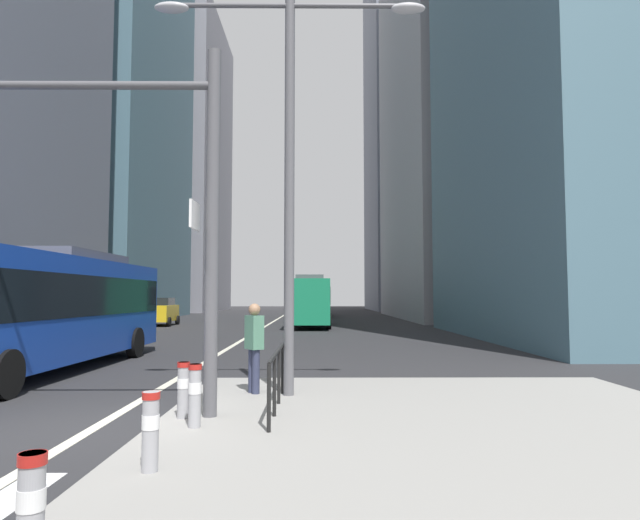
% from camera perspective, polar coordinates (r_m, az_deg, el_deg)
% --- Properties ---
extents(ground_plane, '(160.00, 160.00, 0.00)m').
position_cam_1_polar(ground_plane, '(29.16, -7.28, -7.83)').
color(ground_plane, '#28282B').
extents(median_island, '(9.00, 10.00, 0.15)m').
position_cam_1_polar(median_island, '(8.37, 14.33, -17.45)').
color(median_island, gray).
rests_on(median_island, ground).
extents(lane_centre_line, '(0.20, 80.00, 0.01)m').
position_cam_1_polar(lane_centre_line, '(39.08, -5.51, -6.80)').
color(lane_centre_line, beige).
rests_on(lane_centre_line, ground).
extents(office_tower_left_mid, '(10.86, 20.41, 47.24)m').
position_cam_1_polar(office_tower_left_mid, '(58.02, -21.06, 18.26)').
color(office_tower_left_mid, slate).
rests_on(office_tower_left_mid, ground).
extents(office_tower_left_far, '(11.60, 21.53, 41.13)m').
position_cam_1_polar(office_tower_left_far, '(80.49, -14.57, 9.61)').
color(office_tower_left_far, gray).
rests_on(office_tower_left_far, ground).
extents(office_tower_right_mid, '(11.84, 25.77, 50.26)m').
position_cam_1_polar(office_tower_right_mid, '(57.79, 14.05, 19.84)').
color(office_tower_right_mid, '#9E9EA3').
rests_on(office_tower_right_mid, ground).
extents(office_tower_right_far, '(11.04, 20.40, 54.63)m').
position_cam_1_polar(office_tower_right_far, '(85.20, 9.03, 13.49)').
color(office_tower_right_far, slate).
rests_on(office_tower_right_far, ground).
extents(city_bus_blue_oncoming, '(2.85, 11.61, 3.40)m').
position_cam_1_polar(city_bus_blue_oncoming, '(16.51, -26.98, -4.19)').
color(city_bus_blue_oncoming, '#14389E').
rests_on(city_bus_blue_oncoming, ground).
extents(city_bus_red_receding, '(2.75, 11.49, 3.40)m').
position_cam_1_polar(city_bus_red_receding, '(37.40, -1.00, -4.15)').
color(city_bus_red_receding, '#198456').
rests_on(city_bus_red_receding, ground).
extents(city_bus_red_distant, '(2.82, 10.70, 3.40)m').
position_cam_1_polar(city_bus_red_distant, '(54.54, -0.53, -4.04)').
color(city_bus_red_distant, '#198456').
rests_on(city_bus_red_distant, ground).
extents(car_oncoming_mid, '(2.19, 4.10, 1.94)m').
position_cam_1_polar(car_oncoming_mid, '(39.58, -16.44, -5.21)').
color(car_oncoming_mid, gold).
rests_on(car_oncoming_mid, ground).
extents(car_receding_near, '(2.18, 4.58, 1.94)m').
position_cam_1_polar(car_receding_near, '(65.55, -0.07, -4.74)').
color(car_receding_near, maroon).
rests_on(car_receding_near, ground).
extents(car_receding_far, '(2.11, 4.35, 1.94)m').
position_cam_1_polar(car_receding_far, '(67.31, -0.31, -4.71)').
color(car_receding_far, black).
rests_on(car_receding_far, ground).
extents(traffic_signal_gantry, '(7.15, 0.65, 6.00)m').
position_cam_1_polar(traffic_signal_gantry, '(9.92, -25.29, 8.76)').
color(traffic_signal_gantry, '#515156').
rests_on(traffic_signal_gantry, median_island).
extents(street_lamp_post, '(5.50, 0.32, 8.00)m').
position_cam_1_polar(street_lamp_post, '(11.12, -3.22, 13.02)').
color(street_lamp_post, '#56565B').
rests_on(street_lamp_post, median_island).
extents(bollard_front, '(0.20, 0.20, 0.82)m').
position_cam_1_polar(bollard_front, '(4.59, -28.11, -21.88)').
color(bollard_front, '#99999E').
rests_on(bollard_front, median_island).
extents(bollard_left, '(0.20, 0.20, 0.86)m').
position_cam_1_polar(bollard_left, '(6.50, -17.39, -16.40)').
color(bollard_left, '#99999E').
rests_on(bollard_left, median_island).
extents(bollard_right, '(0.20, 0.20, 0.92)m').
position_cam_1_polar(bollard_right, '(8.38, -13.02, -13.38)').
color(bollard_right, '#99999E').
rests_on(bollard_right, median_island).
extents(bollard_back, '(0.20, 0.20, 0.87)m').
position_cam_1_polar(bollard_back, '(9.04, -14.18, -12.80)').
color(bollard_back, '#99999E').
rests_on(bollard_back, median_island).
extents(pedestrian_railing, '(0.06, 3.09, 0.98)m').
position_cam_1_polar(pedestrian_railing, '(9.40, -4.56, -11.31)').
color(pedestrian_railing, black).
rests_on(pedestrian_railing, median_island).
extents(pedestrian_waiting, '(0.41, 0.45, 1.77)m').
position_cam_1_polar(pedestrian_waiting, '(10.96, -6.93, -8.64)').
color(pedestrian_waiting, '#2D334C').
rests_on(pedestrian_waiting, median_island).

